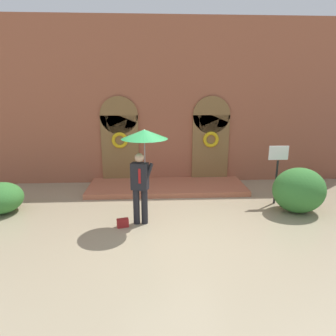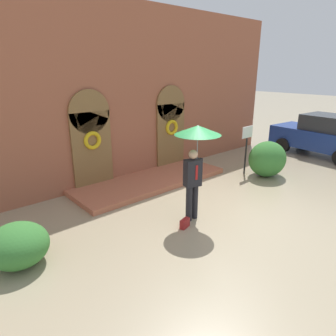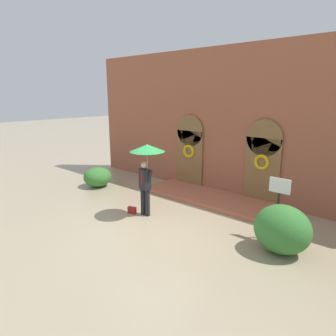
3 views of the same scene
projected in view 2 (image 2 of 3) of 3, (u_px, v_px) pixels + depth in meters
name	position (u px, v px, depth m)	size (l,w,h in m)	color
ground_plane	(224.00, 215.00, 7.73)	(80.00, 80.00, 0.00)	tan
building_facade	(130.00, 98.00, 9.86)	(14.00, 2.30, 5.60)	#9E563D
person_with_umbrella	(196.00, 144.00, 7.01)	(1.10, 1.10, 2.36)	black
handbag	(185.00, 223.00, 7.10)	(0.28, 0.12, 0.22)	maroon
sign_post	(247.00, 142.00, 10.44)	(0.56, 0.06, 1.72)	black
shrub_left	(18.00, 245.00, 5.69)	(1.14, 1.18, 0.83)	#387A33
shrub_right	(267.00, 159.00, 10.40)	(1.40, 1.20, 1.23)	#387A33
parked_car	(324.00, 135.00, 12.84)	(2.25, 4.22, 1.76)	navy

